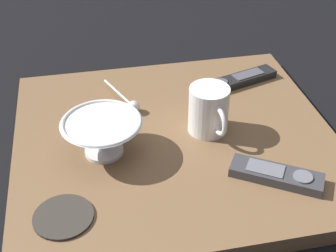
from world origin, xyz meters
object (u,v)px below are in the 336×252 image
(coffee_mug, at_px, (209,110))
(drink_coaster, at_px, (63,217))
(cereal_bowl, at_px, (103,135))
(tv_remote_near, at_px, (277,175))
(teaspoon, at_px, (131,104))
(tv_remote_far, at_px, (239,80))

(coffee_mug, relative_size, drink_coaster, 1.15)
(cereal_bowl, bearing_deg, tv_remote_near, -24.95)
(teaspoon, bearing_deg, cereal_bowl, -117.56)
(cereal_bowl, xyz_separation_m, coffee_mug, (0.22, 0.03, 0.01))
(tv_remote_far, height_order, drink_coaster, tv_remote_far)
(tv_remote_far, bearing_deg, drink_coaster, -140.19)
(drink_coaster, bearing_deg, coffee_mug, 32.03)
(cereal_bowl, xyz_separation_m, teaspoon, (0.07, 0.14, -0.03))
(teaspoon, distance_m, drink_coaster, 0.33)
(coffee_mug, distance_m, tv_remote_far, 0.21)
(cereal_bowl, distance_m, tv_remote_near, 0.33)
(tv_remote_near, height_order, tv_remote_far, same)
(coffee_mug, bearing_deg, drink_coaster, -147.97)
(tv_remote_near, bearing_deg, tv_remote_far, 82.88)
(tv_remote_near, distance_m, tv_remote_far, 0.34)
(teaspoon, distance_m, tv_remote_far, 0.28)
(cereal_bowl, xyz_separation_m, drink_coaster, (-0.08, -0.16, -0.04))
(tv_remote_far, xyz_separation_m, drink_coaster, (-0.42, -0.35, -0.01))
(teaspoon, bearing_deg, tv_remote_near, -50.43)
(tv_remote_near, xyz_separation_m, drink_coaster, (-0.38, -0.02, -0.01))
(teaspoon, height_order, drink_coaster, teaspoon)
(coffee_mug, xyz_separation_m, tv_remote_near, (0.08, -0.17, -0.04))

